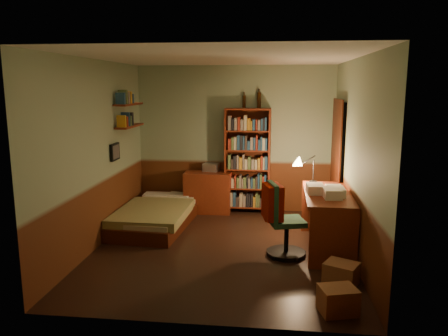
# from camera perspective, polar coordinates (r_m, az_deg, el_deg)

# --- Properties ---
(floor) EXTENTS (3.50, 4.00, 0.02)m
(floor) POSITION_cam_1_polar(r_m,az_deg,el_deg) (6.22, -0.26, -10.53)
(floor) COLOR black
(floor) RESTS_ON ground
(ceiling) EXTENTS (3.50, 4.00, 0.02)m
(ceiling) POSITION_cam_1_polar(r_m,az_deg,el_deg) (5.81, -0.29, 14.32)
(ceiling) COLOR silver
(ceiling) RESTS_ON wall_back
(wall_back) EXTENTS (3.50, 0.02, 2.60)m
(wall_back) POSITION_cam_1_polar(r_m,az_deg,el_deg) (7.86, 1.45, 3.79)
(wall_back) COLOR gray
(wall_back) RESTS_ON ground
(wall_left) EXTENTS (0.02, 4.00, 2.60)m
(wall_left) POSITION_cam_1_polar(r_m,az_deg,el_deg) (6.33, -16.32, 1.70)
(wall_left) COLOR gray
(wall_left) RESTS_ON ground
(wall_right) EXTENTS (0.02, 4.00, 2.60)m
(wall_right) POSITION_cam_1_polar(r_m,az_deg,el_deg) (5.94, 16.86, 1.10)
(wall_right) COLOR gray
(wall_right) RESTS_ON ground
(wall_front) EXTENTS (3.50, 0.02, 2.60)m
(wall_front) POSITION_cam_1_polar(r_m,az_deg,el_deg) (3.93, -3.72, -3.18)
(wall_front) COLOR gray
(wall_front) RESTS_ON ground
(doorway) EXTENTS (0.06, 0.90, 2.00)m
(doorway) POSITION_cam_1_polar(r_m,az_deg,el_deg) (7.24, 14.61, 0.46)
(doorway) COLOR black
(doorway) RESTS_ON ground
(door_trim) EXTENTS (0.02, 0.98, 2.08)m
(door_trim) POSITION_cam_1_polar(r_m,az_deg,el_deg) (7.24, 14.34, 0.47)
(door_trim) COLOR #3A1509
(door_trim) RESTS_ON ground
(bed) EXTENTS (1.15, 1.96, 0.56)m
(bed) POSITION_cam_1_polar(r_m,az_deg,el_deg) (7.19, -8.90, -5.26)
(bed) COLOR olive
(bed) RESTS_ON ground
(dresser) EXTENTS (0.83, 0.43, 0.73)m
(dresser) POSITION_cam_1_polar(r_m,az_deg,el_deg) (7.84, -2.15, -3.19)
(dresser) COLOR maroon
(dresser) RESTS_ON ground
(mini_stereo) EXTENTS (0.31, 0.26, 0.14)m
(mini_stereo) POSITION_cam_1_polar(r_m,az_deg,el_deg) (7.86, -1.70, 0.11)
(mini_stereo) COLOR #B2B2B7
(mini_stereo) RESTS_ON dresser
(bookshelf) EXTENTS (0.81, 0.28, 1.86)m
(bookshelf) POSITION_cam_1_polar(r_m,az_deg,el_deg) (7.73, 3.08, 0.90)
(bookshelf) COLOR maroon
(bookshelf) RESTS_ON ground
(bottle_left) EXTENTS (0.07, 0.07, 0.22)m
(bottle_left) POSITION_cam_1_polar(r_m,az_deg,el_deg) (7.74, 2.62, 8.65)
(bottle_left) COLOR black
(bottle_left) RESTS_ON bookshelf
(bottle_right) EXTENTS (0.08, 0.08, 0.27)m
(bottle_right) POSITION_cam_1_polar(r_m,az_deg,el_deg) (7.73, 4.59, 8.82)
(bottle_right) COLOR black
(bottle_right) RESTS_ON bookshelf
(desk) EXTENTS (0.66, 1.51, 0.80)m
(desk) POSITION_cam_1_polar(r_m,az_deg,el_deg) (6.24, 13.24, -6.75)
(desk) COLOR maroon
(desk) RESTS_ON ground
(paper_stack) EXTENTS (0.24, 0.32, 0.12)m
(paper_stack) POSITION_cam_1_polar(r_m,az_deg,el_deg) (6.07, 11.82, -2.67)
(paper_stack) COLOR silver
(paper_stack) RESTS_ON desk
(desk_lamp) EXTENTS (0.17, 0.17, 0.56)m
(desk_lamp) POSITION_cam_1_polar(r_m,az_deg,el_deg) (6.71, 11.64, 0.52)
(desk_lamp) COLOR black
(desk_lamp) RESTS_ON desk
(office_chair) EXTENTS (0.56, 0.52, 0.94)m
(office_chair) POSITION_cam_1_polar(r_m,az_deg,el_deg) (5.88, 8.20, -6.95)
(office_chair) COLOR #255134
(office_chair) RESTS_ON ground
(red_jacket) EXTENTS (0.35, 0.44, 0.46)m
(red_jacket) POSITION_cam_1_polar(r_m,az_deg,el_deg) (5.91, 6.99, 0.13)
(red_jacket) COLOR #981400
(red_jacket) RESTS_ON office_chair
(wall_shelf_lower) EXTENTS (0.20, 0.90, 0.03)m
(wall_shelf_lower) POSITION_cam_1_polar(r_m,az_deg,el_deg) (7.27, -12.23, 5.38)
(wall_shelf_lower) COLOR maroon
(wall_shelf_lower) RESTS_ON wall_left
(wall_shelf_upper) EXTENTS (0.20, 0.90, 0.03)m
(wall_shelf_upper) POSITION_cam_1_polar(r_m,az_deg,el_deg) (7.25, -12.34, 8.13)
(wall_shelf_upper) COLOR maroon
(wall_shelf_upper) RESTS_ON wall_left
(framed_picture) EXTENTS (0.04, 0.32, 0.26)m
(framed_picture) POSITION_cam_1_polar(r_m,az_deg,el_deg) (6.87, -14.08, 2.06)
(framed_picture) COLOR black
(framed_picture) RESTS_ON wall_left
(cardboard_box_a) EXTENTS (0.42, 0.37, 0.27)m
(cardboard_box_a) POSITION_cam_1_polar(r_m,az_deg,el_deg) (4.69, 14.65, -16.36)
(cardboard_box_a) COLOR #925F3D
(cardboard_box_a) RESTS_ON ground
(cardboard_box_b) EXTENTS (0.45, 0.43, 0.25)m
(cardboard_box_b) POSITION_cam_1_polar(r_m,az_deg,el_deg) (5.31, 15.05, -13.15)
(cardboard_box_b) COLOR #925F3D
(cardboard_box_b) RESTS_ON ground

